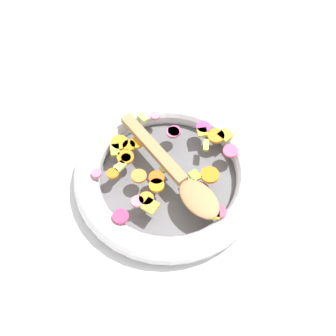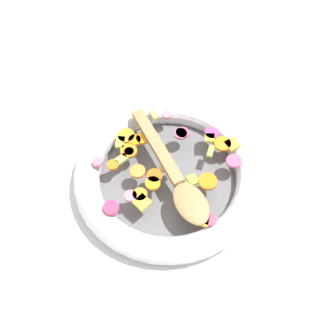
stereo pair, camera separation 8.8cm
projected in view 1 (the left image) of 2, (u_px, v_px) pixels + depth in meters
The scene contains 4 objects.
ground_plane at pixel (168, 182), 0.92m from camera, with size 4.00×4.00×0.00m, color silver.
skillet at pixel (168, 176), 0.90m from camera, with size 0.36×0.36×0.05m.
chopped_vegetables at pixel (166, 165), 0.88m from camera, with size 0.26×0.28×0.01m.
wooden_spoon at pixel (178, 175), 0.85m from camera, with size 0.25×0.18×0.01m.
Camera 1 is at (-0.17, 0.44, 0.79)m, focal length 50.00 mm.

